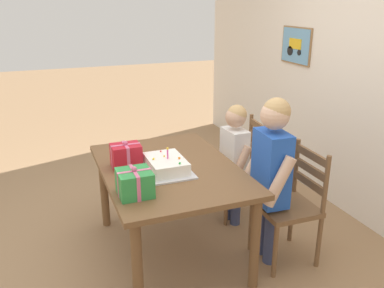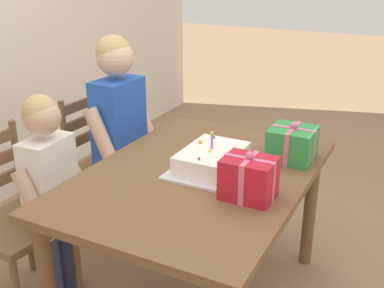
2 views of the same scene
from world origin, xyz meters
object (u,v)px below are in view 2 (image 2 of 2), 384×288
Objects in this scene: gift_box_red_large at (292,144)px; child_older at (119,122)px; birthday_cake at (212,160)px; chair_left at (12,221)px; chair_right at (106,164)px; gift_box_beside_cake at (249,178)px; dining_table at (197,191)px; child_younger at (50,180)px.

child_older is (-0.02, 1.04, -0.04)m from gift_box_red_large.
birthday_cake is at bearing -110.19° from child_older.
chair_right is (0.78, 0.00, 0.00)m from chair_left.
gift_box_beside_cake reaches higher than chair_left.
dining_table is 0.96m from chair_right.
child_older reaches higher than chair_left.
gift_box_red_large is at bearing -5.80° from gift_box_beside_cake.
child_younger is (-0.26, 0.69, 0.02)m from dining_table.
dining_table is 0.74m from child_younger.
gift_box_beside_cake is (-0.48, 0.05, 0.01)m from gift_box_red_large.
dining_table is 1.07× the size of child_older.
gift_box_beside_cake reaches higher than chair_right.
birthday_cake is at bearing -110.02° from chair_right.
child_younger is (-0.14, 0.99, -0.17)m from gift_box_beside_cake.
chair_right is (0.39, 0.85, -0.19)m from dining_table.
child_younger reaches higher than chair_left.
gift_box_beside_cake is (-0.12, -0.30, 0.18)m from dining_table.
chair_right is (0.33, 0.90, -0.34)m from birthday_cake.
birthday_cake is 0.81m from child_younger.
gift_box_beside_cake is at bearing -111.72° from dining_table.
child_older reaches higher than birthday_cake.
gift_box_red_large is (0.29, -0.30, 0.03)m from birthday_cake.
chair_right is 0.37m from child_older.
child_older reaches higher than dining_table.
gift_box_red_large is 1.04m from child_older.
gift_box_beside_cake is at bearing -81.73° from child_younger.
birthday_cake is 0.48× the size of chair_right.
gift_box_beside_cake is 1.09m from child_older.
child_older is (-0.06, -0.17, 0.33)m from chair_right.
gift_box_beside_cake reaches higher than birthday_cake.
child_older is (0.73, -0.17, 0.33)m from chair_left.
dining_table is 1.25× the size of child_younger.
dining_table is 0.96m from chair_left.
birthday_cake reaches higher than dining_table.
birthday_cake is 1.01m from chair_right.
chair_right is (0.51, 1.15, -0.38)m from gift_box_beside_cake.
child_younger is (-0.60, 0.00, -0.12)m from child_older.
dining_table is 0.37m from gift_box_beside_cake.
gift_box_red_large is 0.24× the size of chair_right.
gift_box_red_large is 0.20× the size of child_younger.
child_younger reaches higher than chair_right.
gift_box_beside_cake is 1.24m from chair_left.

